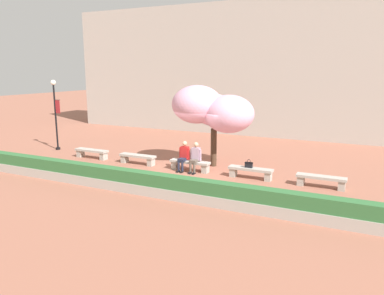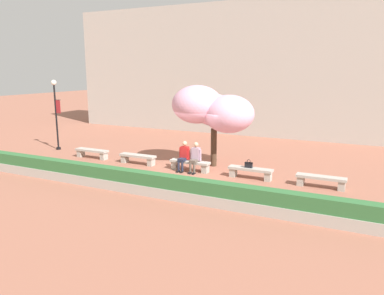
{
  "view_description": "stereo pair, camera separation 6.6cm",
  "coord_description": "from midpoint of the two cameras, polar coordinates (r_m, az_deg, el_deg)",
  "views": [
    {
      "loc": [
        6.93,
        -14.15,
        4.31
      ],
      "look_at": [
        0.0,
        0.2,
        1.0
      ],
      "focal_mm": 35.0,
      "sensor_mm": 36.0,
      "label": 1
    },
    {
      "loc": [
        6.99,
        -14.12,
        4.31
      ],
      "look_at": [
        0.0,
        0.2,
        1.0
      ],
      "focal_mm": 35.0,
      "sensor_mm": 36.0,
      "label": 2
    }
  ],
  "objects": [
    {
      "name": "person_seated_left",
      "position": [
        16.24,
        -1.15,
        -1.12
      ],
      "size": [
        0.51,
        0.69,
        1.29
      ],
      "color": "black",
      "rests_on": "ground"
    },
    {
      "name": "person_seated_right",
      "position": [
        16.0,
        0.6,
        -1.31
      ],
      "size": [
        0.51,
        0.69,
        1.29
      ],
      "color": "black",
      "rests_on": "ground"
    },
    {
      "name": "stone_bench_near_west",
      "position": [
        17.6,
        -8.17,
        -1.55
      ],
      "size": [
        1.8,
        0.43,
        0.45
      ],
      "color": "#ADA89E",
      "rests_on": "ground"
    },
    {
      "name": "stone_bench_east_end",
      "position": [
        14.77,
        19.17,
        -4.68
      ],
      "size": [
        1.8,
        0.43,
        0.45
      ],
      "color": "#ADA89E",
      "rests_on": "ground"
    },
    {
      "name": "building_facade",
      "position": [
        26.61,
        11.09,
        11.57
      ],
      "size": [
        28.0,
        4.0,
        8.66
      ],
      "primitive_type": "cube",
      "color": "#B7B2A8",
      "rests_on": "ground"
    },
    {
      "name": "ground_plane",
      "position": [
        16.34,
        -0.19,
        -3.56
      ],
      "size": [
        100.0,
        100.0,
        0.0
      ],
      "primitive_type": "plane",
      "color": "#9E604C"
    },
    {
      "name": "cherry_tree_main",
      "position": [
        16.64,
        3.29,
        5.82
      ],
      "size": [
        3.7,
        2.38,
        3.66
      ],
      "color": "#473323",
      "rests_on": "ground"
    },
    {
      "name": "handbag",
      "position": [
        15.24,
        8.75,
        -2.58
      ],
      "size": [
        0.3,
        0.15,
        0.34
      ],
      "color": "black",
      "rests_on": "stone_bench_near_east"
    },
    {
      "name": "stone_bench_near_east",
      "position": [
        15.29,
        9.01,
        -3.61
      ],
      "size": [
        1.8,
        0.43,
        0.45
      ],
      "color": "#ADA89E",
      "rests_on": "ground"
    },
    {
      "name": "lamp_post_with_banner",
      "position": [
        21.61,
        -19.97,
        5.66
      ],
      "size": [
        0.54,
        0.28,
        3.79
      ],
      "color": "black",
      "rests_on": "ground"
    },
    {
      "name": "stone_bench_center",
      "position": [
        16.26,
        -0.19,
        -2.53
      ],
      "size": [
        1.8,
        0.43,
        0.45
      ],
      "color": "#ADA89E",
      "rests_on": "ground"
    },
    {
      "name": "planter_hedge_foreground",
      "position": [
        13.33,
        -6.82,
        -5.47
      ],
      "size": [
        17.31,
        0.5,
        0.8
      ],
      "color": "#ADA89E",
      "rests_on": "ground"
    },
    {
      "name": "stone_bench_west_end",
      "position": [
        19.23,
        -14.9,
        -0.69
      ],
      "size": [
        1.8,
        0.43,
        0.45
      ],
      "color": "#ADA89E",
      "rests_on": "ground"
    }
  ]
}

